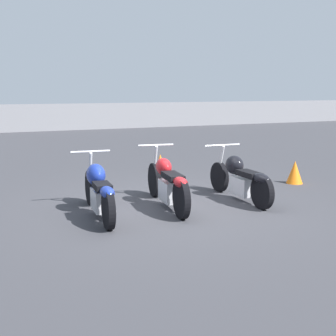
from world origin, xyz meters
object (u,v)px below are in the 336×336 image
at_px(motorcycle_slot_0, 99,190).
at_px(motorcycle_slot_2, 241,178).
at_px(traffic_cone_near, 160,162).
at_px(traffic_cone_far, 295,172).
at_px(motorcycle_slot_1, 168,183).

bearing_deg(motorcycle_slot_0, motorcycle_slot_2, 5.51).
xyz_separation_m(traffic_cone_near, traffic_cone_far, (1.99, -2.67, 0.04)).
distance_m(traffic_cone_near, traffic_cone_far, 3.33).
distance_m(motorcycle_slot_1, motorcycle_slot_2, 1.42).
bearing_deg(motorcycle_slot_2, traffic_cone_near, 93.04).
bearing_deg(motorcycle_slot_2, motorcycle_slot_1, 179.10).
bearing_deg(motorcycle_slot_2, motorcycle_slot_0, -178.29).
bearing_deg(motorcycle_slot_1, motorcycle_slot_2, 4.87).
height_order(motorcycle_slot_0, motorcycle_slot_1, motorcycle_slot_1).
distance_m(motorcycle_slot_0, traffic_cone_near, 4.33).
height_order(motorcycle_slot_2, traffic_cone_far, motorcycle_slot_2).
relative_size(motorcycle_slot_0, traffic_cone_near, 5.33).
height_order(traffic_cone_near, traffic_cone_far, traffic_cone_far).
bearing_deg(motorcycle_slot_2, traffic_cone_far, 25.11).
relative_size(motorcycle_slot_0, motorcycle_slot_1, 0.97).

